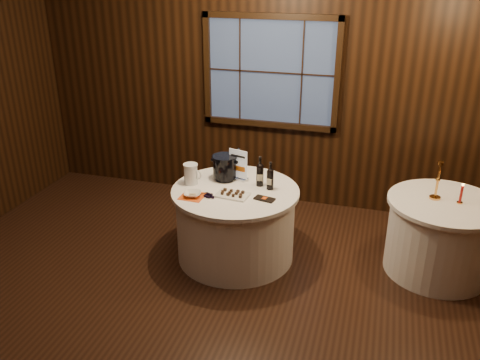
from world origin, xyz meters
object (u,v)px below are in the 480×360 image
(port_bottle_right, at_px, (270,178))
(chocolate_box, at_px, (264,199))
(side_table, at_px, (440,236))
(main_table, at_px, (235,223))
(port_bottle_left, at_px, (260,173))
(ice_bucket, at_px, (225,167))
(sign_stand, at_px, (239,169))
(brass_candlestick, at_px, (437,185))
(cracker_bowl, at_px, (192,194))
(glass_pitcher, at_px, (191,174))
(grape_bunch, at_px, (210,195))
(red_candle, at_px, (461,195))
(chocolate_plate, at_px, (233,194))

(port_bottle_right, bearing_deg, chocolate_box, -83.17)
(side_table, distance_m, port_bottle_right, 1.76)
(main_table, distance_m, port_bottle_left, 0.58)
(side_table, bearing_deg, ice_bucket, -177.56)
(sign_stand, distance_m, port_bottle_right, 0.39)
(brass_candlestick, bearing_deg, cracker_bowl, -164.88)
(glass_pitcher, bearing_deg, chocolate_box, -2.75)
(chocolate_box, bearing_deg, glass_pitcher, -178.78)
(port_bottle_left, relative_size, grape_bunch, 1.70)
(brass_candlestick, bearing_deg, red_candle, -11.65)
(chocolate_box, bearing_deg, side_table, 27.14)
(chocolate_plate, distance_m, red_candle, 2.15)
(chocolate_plate, relative_size, glass_pitcher, 1.55)
(port_bottle_left, distance_m, port_bottle_right, 0.13)
(port_bottle_right, distance_m, glass_pitcher, 0.81)
(port_bottle_right, xyz_separation_m, chocolate_plate, (-0.31, -0.25, -0.11))
(glass_pitcher, height_order, red_candle, glass_pitcher)
(sign_stand, relative_size, cracker_bowl, 2.06)
(sign_stand, xyz_separation_m, red_candle, (2.15, 0.05, -0.04))
(side_table, height_order, sign_stand, sign_stand)
(cracker_bowl, xyz_separation_m, red_candle, (2.47, 0.56, 0.06))
(side_table, relative_size, brass_candlestick, 2.83)
(red_candle, bearing_deg, sign_stand, -178.68)
(sign_stand, height_order, red_candle, sign_stand)
(side_table, xyz_separation_m, port_bottle_right, (-1.67, -0.19, 0.51))
(side_table, height_order, grape_bunch, grape_bunch)
(main_table, xyz_separation_m, side_table, (2.00, 0.30, 0.00))
(port_bottle_right, xyz_separation_m, chocolate_box, (0.01, -0.25, -0.12))
(chocolate_plate, bearing_deg, grape_bunch, -158.13)
(brass_candlestick, bearing_deg, main_table, -169.89)
(port_bottle_right, bearing_deg, cracker_bowl, -145.55)
(ice_bucket, distance_m, cracker_bowl, 0.52)
(port_bottle_right, xyz_separation_m, cracker_bowl, (-0.68, -0.37, -0.10))
(chocolate_plate, bearing_deg, side_table, 12.74)
(cracker_bowl, bearing_deg, glass_pitcher, 113.39)
(red_candle, bearing_deg, glass_pitcher, -173.80)
(main_table, distance_m, ice_bucket, 0.59)
(chocolate_plate, bearing_deg, port_bottle_left, 58.22)
(brass_candlestick, bearing_deg, glass_pitcher, -172.17)
(side_table, height_order, glass_pitcher, glass_pitcher)
(side_table, distance_m, grape_bunch, 2.29)
(side_table, bearing_deg, glass_pitcher, -173.37)
(ice_bucket, xyz_separation_m, cracker_bowl, (-0.17, -0.48, -0.11))
(ice_bucket, xyz_separation_m, glass_pitcher, (-0.30, -0.19, -0.03))
(port_bottle_left, bearing_deg, chocolate_plate, -136.48)
(main_table, height_order, side_table, same)
(port_bottle_right, bearing_deg, red_candle, 11.66)
(port_bottle_left, xyz_separation_m, brass_candlestick, (1.69, 0.18, 0.00))
(chocolate_plate, height_order, cracker_bowl, same)
(ice_bucket, distance_m, brass_candlestick, 2.08)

